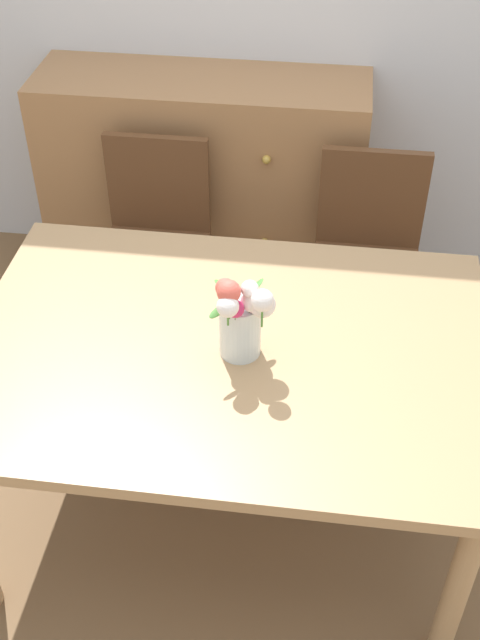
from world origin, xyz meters
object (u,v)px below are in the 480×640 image
at_px(chair_left, 155,233).
at_px(flower_vase, 242,316).
at_px(chair_right, 367,249).
at_px(dresser, 204,185).
at_px(dining_table, 228,365).

bearing_deg(chair_left, flower_vase, 117.04).
xyz_separation_m(chair_left, chair_right, (0.86, 0.00, 0.00)).
xyz_separation_m(dresser, flower_vase, (0.35, -1.37, 0.41)).
relative_size(dining_table, chair_right, 1.75).
xyz_separation_m(chair_right, flower_vase, (-0.38, -0.94, 0.39)).
relative_size(dresser, flower_vase, 4.71).
xyz_separation_m(chair_left, dresser, (0.13, 0.43, -0.02)).
xyz_separation_m(dining_table, chair_right, (0.43, 0.90, -0.16)).
distance_m(dining_table, chair_left, 1.01).
relative_size(chair_left, flower_vase, 3.01).
bearing_deg(dresser, chair_right, -30.34).
distance_m(dining_table, dresser, 1.38).
xyz_separation_m(chair_left, flower_vase, (0.48, -0.94, 0.39)).
relative_size(chair_right, dresser, 0.64).
distance_m(chair_left, dresser, 0.45).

